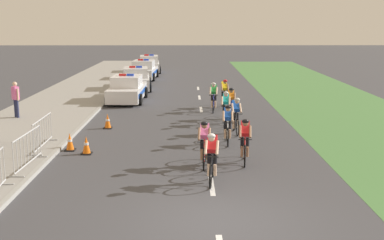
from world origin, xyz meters
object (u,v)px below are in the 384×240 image
(police_car_third, at_px, (144,71))
(traffic_cone_mid, at_px, (86,145))
(crowd_barrier_rear, at_px, (43,133))
(spectator_middle, at_px, (16,97))
(traffic_cone_far, at_px, (108,121))
(police_car_second, at_px, (136,79))
(cyclist_fourth, at_px, (228,123))
(cyclist_second, at_px, (204,142))
(police_car_nearest, at_px, (127,90))
(cyclist_fifth, at_px, (236,115))
(cyclist_ninth, at_px, (224,93))
(police_car_furthest, at_px, (149,65))
(traffic_cone_near, at_px, (70,142))
(cyclist_sixth, at_px, (226,107))
(cyclist_seventh, at_px, (231,103))
(crowd_barrier_middle, at_px, (28,150))
(cyclist_eighth, at_px, (214,96))
(cyclist_lead, at_px, (212,156))
(cyclist_third, at_px, (245,140))

(police_car_third, bearing_deg, traffic_cone_mid, -90.11)
(crowd_barrier_rear, relative_size, spectator_middle, 1.39)
(traffic_cone_far, bearing_deg, police_car_second, 90.15)
(cyclist_fourth, relative_size, traffic_cone_far, 2.69)
(cyclist_second, relative_size, police_car_nearest, 0.39)
(cyclist_fifth, relative_size, spectator_middle, 1.03)
(cyclist_ninth, height_order, police_car_third, police_car_third)
(police_car_furthest, xyz_separation_m, traffic_cone_near, (-0.73, -26.69, -0.37))
(police_car_second, height_order, traffic_cone_mid, police_car_second)
(crowd_barrier_rear, xyz_separation_m, traffic_cone_mid, (1.63, -0.45, -0.34))
(traffic_cone_mid, bearing_deg, spectator_middle, 126.81)
(cyclist_sixth, bearing_deg, cyclist_seventh, 73.82)
(cyclist_second, xyz_separation_m, police_car_third, (-4.03, 23.41, -0.11))
(traffic_cone_mid, bearing_deg, police_car_second, 89.84)
(cyclist_seventh, xyz_separation_m, police_car_nearest, (-5.52, 5.17, -0.11))
(crowd_barrier_middle, xyz_separation_m, traffic_cone_mid, (1.42, 1.86, -0.34))
(police_car_nearest, relative_size, crowd_barrier_rear, 1.91)
(cyclist_fifth, relative_size, police_car_furthest, 0.38)
(cyclist_eighth, distance_m, police_car_third, 14.73)
(cyclist_fourth, relative_size, police_car_second, 0.38)
(cyclist_seventh, bearing_deg, police_car_second, 118.96)
(cyclist_second, distance_m, cyclist_eighth, 9.52)
(cyclist_ninth, height_order, police_car_nearest, police_car_nearest)
(cyclist_second, height_order, cyclist_eighth, same)
(cyclist_seventh, bearing_deg, cyclist_sixth, -106.18)
(cyclist_lead, height_order, traffic_cone_mid, cyclist_lead)
(cyclist_sixth, distance_m, traffic_cone_far, 5.24)
(cyclist_fourth, height_order, cyclist_sixth, same)
(cyclist_ninth, distance_m, traffic_cone_mid, 10.79)
(traffic_cone_near, relative_size, traffic_cone_mid, 1.00)
(cyclist_fourth, bearing_deg, cyclist_fifth, 74.58)
(cyclist_lead, xyz_separation_m, police_car_second, (-4.18, 19.18, -0.11))
(police_car_third, height_order, traffic_cone_near, police_car_third)
(cyclist_eighth, relative_size, police_car_third, 0.38)
(cyclist_lead, xyz_separation_m, traffic_cone_mid, (-4.23, 3.10, -0.48))
(cyclist_fourth, height_order, cyclist_ninth, same)
(cyclist_lead, distance_m, cyclist_seventh, 9.30)
(cyclist_sixth, xyz_separation_m, traffic_cone_near, (-5.91, -4.46, -0.48))
(cyclist_second, distance_m, cyclist_fifth, 4.80)
(cyclist_lead, height_order, police_car_second, police_car_second)
(cyclist_fifth, bearing_deg, police_car_furthest, 102.79)
(cyclist_lead, height_order, crowd_barrier_rear, cyclist_lead)
(crowd_barrier_rear, bearing_deg, police_car_third, 85.55)
(cyclist_eighth, bearing_deg, cyclist_third, -86.54)
(cyclist_fourth, distance_m, cyclist_sixth, 3.52)
(cyclist_fifth, relative_size, traffic_cone_mid, 2.69)
(police_car_third, bearing_deg, crowd_barrier_rear, -94.45)
(cyclist_eighth, height_order, police_car_furthest, police_car_furthest)
(cyclist_ninth, relative_size, police_car_nearest, 0.39)
(police_car_third, bearing_deg, traffic_cone_far, -89.89)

